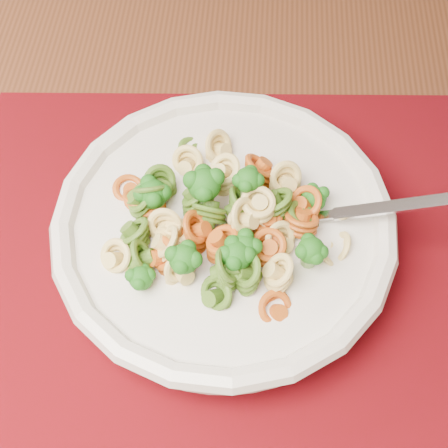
{
  "coord_description": "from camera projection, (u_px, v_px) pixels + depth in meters",
  "views": [
    {
      "loc": [
        0.6,
        -0.21,
        1.25
      ],
      "look_at": [
        0.61,
        0.06,
        0.82
      ],
      "focal_mm": 50.0,
      "sensor_mm": 36.0,
      "label": 1
    }
  ],
  "objects": [
    {
      "name": "pasta_broccoli_heap",
      "position": [
        224.0,
        220.0,
        0.51
      ],
      "size": [
        0.24,
        0.24,
        0.06
      ],
      "primitive_type": null,
      "color": "#E3CB70",
      "rests_on": "pasta_bowl"
    },
    {
      "name": "placemat",
      "position": [
        224.0,
        247.0,
        0.55
      ],
      "size": [
        0.48,
        0.38,
        0.0
      ],
      "primitive_type": "cube",
      "rotation": [
        0.0,
        0.0,
        -0.05
      ],
      "color": "#5D040F",
      "rests_on": "dining_table"
    },
    {
      "name": "fork",
      "position": [
        304.0,
        218.0,
        0.51
      ],
      "size": [
        0.18,
        0.04,
        0.08
      ],
      "primitive_type": null,
      "rotation": [
        0.0,
        -0.35,
        -0.11
      ],
      "color": "silver",
      "rests_on": "pasta_bowl"
    },
    {
      "name": "dining_table",
      "position": [
        279.0,
        215.0,
        0.71
      ],
      "size": [
        1.38,
        0.97,
        0.77
      ],
      "rotation": [
        0.0,
        0.0,
        -0.11
      ],
      "color": "#582C18",
      "rests_on": "ground"
    },
    {
      "name": "pasta_bowl",
      "position": [
        224.0,
        229.0,
        0.52
      ],
      "size": [
        0.29,
        0.29,
        0.05
      ],
      "color": "silver",
      "rests_on": "placemat"
    }
  ]
}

